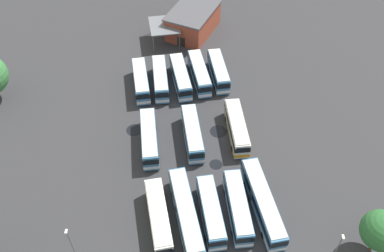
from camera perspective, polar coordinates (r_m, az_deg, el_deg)
name	(u,v)px	position (r m, az deg, el deg)	size (l,w,h in m)	color
ground_plane	(193,141)	(71.25, 0.19, -2.00)	(106.80, 106.80, 0.00)	#333335
bus_row0_slot0	(141,81)	(79.97, -6.85, 6.02)	(10.47, 4.50, 3.48)	teal
bus_row0_slot1	(160,79)	(80.09, -4.26, 6.32)	(10.80, 4.04, 3.48)	teal
bus_row0_slot2	(181,77)	(80.27, -1.54, 6.56)	(11.08, 4.89, 3.48)	teal
bus_row0_slot3	(199,73)	(81.10, 0.98, 7.06)	(11.18, 4.87, 3.48)	teal
bus_row0_slot4	(218,71)	(81.72, 3.54, 7.33)	(10.45, 4.34, 3.48)	teal
bus_row1_slot0	(149,138)	(69.52, -5.74, -1.65)	(11.25, 4.18, 3.48)	teal
bus_row1_slot2	(192,133)	(69.91, 0.04, -0.99)	(11.02, 4.25, 3.48)	teal
bus_row1_slot4	(237,128)	(71.16, 5.99, -0.23)	(11.13, 3.95, 3.48)	silver
bus_row2_slot0	(159,217)	(60.57, -4.48, -12.06)	(11.46, 4.99, 3.48)	silver
bus_row2_slot1	(186,213)	(60.72, -0.83, -11.61)	(14.24, 5.79, 3.48)	teal
bus_row2_slot2	(211,212)	(60.90, 2.53, -11.40)	(10.90, 4.43, 3.48)	teal
bus_row2_slot3	(238,207)	(61.60, 6.12, -10.74)	(11.32, 4.02, 3.48)	teal
bus_row2_slot4	(262,202)	(62.52, 9.39, -10.02)	(14.25, 5.68, 3.48)	teal
depot_building	(193,21)	(93.85, 0.13, 13.91)	(14.78, 12.56, 5.50)	#99422D
maintenance_shelter	(164,26)	(90.48, -3.74, 13.23)	(8.11, 7.23, 4.07)	slate
lamp_post_mid_lot	(72,246)	(57.09, -15.69, -15.24)	(0.56, 0.28, 8.37)	slate
tree_south_edge	(381,231)	(60.68, 24.00, -12.65)	(5.42, 5.42, 7.74)	brown
puddle_front_lane	(134,130)	(73.58, -7.70, -0.54)	(2.83, 2.83, 0.01)	black
puddle_near_shelter	(216,165)	(68.14, 3.22, -5.16)	(2.10, 2.10, 0.01)	black
puddle_back_corner	(218,131)	(72.82, 3.53, -0.74)	(2.94, 2.94, 0.01)	black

